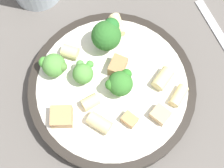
% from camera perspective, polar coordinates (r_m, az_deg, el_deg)
% --- Properties ---
extents(ground_plane, '(2.00, 2.00, 0.00)m').
position_cam_1_polar(ground_plane, '(0.52, 0.00, -1.45)').
color(ground_plane, '#5B5651').
extents(pasta_bowl, '(0.22, 0.22, 0.03)m').
position_cam_1_polar(pasta_bowl, '(0.50, 0.00, -0.83)').
color(pasta_bowl, '#28231E').
rests_on(pasta_bowl, ground_plane).
extents(broccoli_floret_0, '(0.04, 0.04, 0.05)m').
position_cam_1_polar(broccoli_floret_0, '(0.49, -0.71, 7.69)').
color(broccoli_floret_0, '#93B766').
rests_on(broccoli_floret_0, pasta_bowl).
extents(broccoli_floret_1, '(0.03, 0.04, 0.03)m').
position_cam_1_polar(broccoli_floret_1, '(0.49, -8.89, 2.82)').
color(broccoli_floret_1, '#9EC175').
rests_on(broccoli_floret_1, pasta_bowl).
extents(broccoli_floret_2, '(0.03, 0.03, 0.03)m').
position_cam_1_polar(broccoli_floret_2, '(0.48, -4.27, 2.12)').
color(broccoli_floret_2, '#84AD60').
rests_on(broccoli_floret_2, pasta_bowl).
extents(broccoli_floret_3, '(0.04, 0.03, 0.04)m').
position_cam_1_polar(broccoli_floret_3, '(0.47, 1.32, 0.25)').
color(broccoli_floret_3, '#9EC175').
rests_on(broccoli_floret_3, pasta_bowl).
extents(rigatoni_0, '(0.02, 0.03, 0.02)m').
position_cam_1_polar(rigatoni_0, '(0.47, -2.48, -5.78)').
color(rigatoni_0, beige).
rests_on(rigatoni_0, pasta_bowl).
extents(rigatoni_1, '(0.03, 0.02, 0.01)m').
position_cam_1_polar(rigatoni_1, '(0.49, 10.12, -1.76)').
color(rigatoni_1, beige).
rests_on(rigatoni_1, pasta_bowl).
extents(rigatoni_2, '(0.03, 0.03, 0.02)m').
position_cam_1_polar(rigatoni_2, '(0.52, 0.79, 8.93)').
color(rigatoni_2, beige).
rests_on(rigatoni_2, pasta_bowl).
extents(rigatoni_3, '(0.03, 0.03, 0.02)m').
position_cam_1_polar(rigatoni_3, '(0.48, -3.31, -2.77)').
color(rigatoni_3, beige).
rests_on(rigatoni_3, pasta_bowl).
extents(rigatoni_4, '(0.02, 0.02, 0.02)m').
position_cam_1_polar(rigatoni_4, '(0.50, -6.40, 4.90)').
color(rigatoni_4, beige).
rests_on(rigatoni_4, pasta_bowl).
extents(rigatoni_5, '(0.03, 0.03, 0.02)m').
position_cam_1_polar(rigatoni_5, '(0.49, 7.75, 0.83)').
color(rigatoni_5, beige).
rests_on(rigatoni_5, pasta_bowl).
extents(chicken_chunk_0, '(0.03, 0.03, 0.01)m').
position_cam_1_polar(chicken_chunk_0, '(0.48, 7.37, -4.65)').
color(chicken_chunk_0, tan).
rests_on(chicken_chunk_0, pasta_bowl).
extents(chicken_chunk_1, '(0.02, 0.02, 0.01)m').
position_cam_1_polar(chicken_chunk_1, '(0.47, 2.69, -5.43)').
color(chicken_chunk_1, tan).
rests_on(chicken_chunk_1, pasta_bowl).
extents(chicken_chunk_2, '(0.03, 0.02, 0.02)m').
position_cam_1_polar(chicken_chunk_2, '(0.49, 0.93, 2.70)').
color(chicken_chunk_2, '#A87A4C').
rests_on(chicken_chunk_2, pasta_bowl).
extents(chicken_chunk_3, '(0.03, 0.03, 0.02)m').
position_cam_1_polar(chicken_chunk_3, '(0.47, -7.70, -4.96)').
color(chicken_chunk_3, tan).
rests_on(chicken_chunk_3, pasta_bowl).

